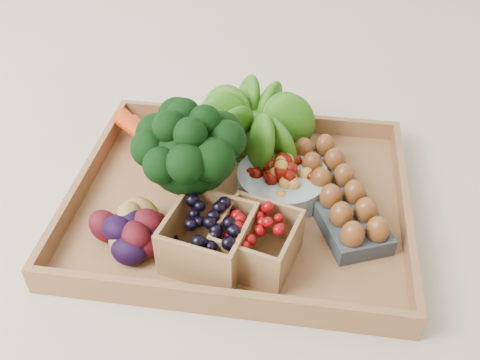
# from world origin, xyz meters

# --- Properties ---
(ground) EXTENTS (4.00, 4.00, 0.00)m
(ground) POSITION_xyz_m (0.00, 0.00, 0.00)
(ground) COLOR beige
(ground) RESTS_ON ground
(tray) EXTENTS (0.55, 0.45, 0.01)m
(tray) POSITION_xyz_m (0.00, 0.00, 0.01)
(tray) COLOR #92643D
(tray) RESTS_ON ground
(carrots) EXTENTS (0.24, 0.17, 0.06)m
(carrots) POSITION_xyz_m (-0.15, 0.07, 0.04)
(carrots) COLOR red
(carrots) RESTS_ON tray
(lettuce) EXTENTS (0.14, 0.14, 0.14)m
(lettuce) POSITION_xyz_m (0.01, 0.14, 0.09)
(lettuce) COLOR #17450A
(lettuce) RESTS_ON tray
(broccoli) EXTENTS (0.18, 0.18, 0.14)m
(broccoli) POSITION_xyz_m (-0.08, -0.02, 0.08)
(broccoli) COLOR black
(broccoli) RESTS_ON tray
(cherry_bowl) EXTENTS (0.15, 0.15, 0.04)m
(cherry_bowl) POSITION_xyz_m (0.07, 0.03, 0.04)
(cherry_bowl) COLOR #8C9EA5
(cherry_bowl) RESTS_ON tray
(egg_carton) EXTENTS (0.18, 0.27, 0.03)m
(egg_carton) POSITION_xyz_m (0.16, 0.01, 0.03)
(egg_carton) COLOR #383F47
(egg_carton) RESTS_ON tray
(potatoes) EXTENTS (0.14, 0.14, 0.08)m
(potatoes) POSITION_xyz_m (-0.15, -0.12, 0.05)
(potatoes) COLOR #3B0910
(potatoes) RESTS_ON tray
(punnet_blackberry) EXTENTS (0.14, 0.14, 0.08)m
(punnet_blackberry) POSITION_xyz_m (-0.03, -0.13, 0.06)
(punnet_blackberry) COLOR black
(punnet_blackberry) RESTS_ON tray
(punnet_raspberry) EXTENTS (0.13, 0.13, 0.07)m
(punnet_raspberry) POSITION_xyz_m (0.04, -0.12, 0.05)
(punnet_raspberry) COLOR #700408
(punnet_raspberry) RESTS_ON tray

